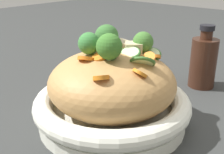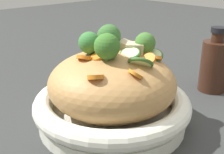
% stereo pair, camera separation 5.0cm
% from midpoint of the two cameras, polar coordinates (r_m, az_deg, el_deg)
% --- Properties ---
extents(ground_plane, '(3.00, 3.00, 0.00)m').
position_cam_midpoint_polar(ground_plane, '(0.54, -2.69, -8.96)').
color(ground_plane, '#303231').
extents(serving_bowl, '(0.28, 0.28, 0.06)m').
position_cam_midpoint_polar(serving_bowl, '(0.52, -2.74, -6.15)').
color(serving_bowl, white).
rests_on(serving_bowl, ground_plane).
extents(noodle_heap, '(0.22, 0.22, 0.11)m').
position_cam_midpoint_polar(noodle_heap, '(0.50, -2.85, -1.20)').
color(noodle_heap, tan).
rests_on(noodle_heap, serving_bowl).
extents(broccoli_florets, '(0.13, 0.10, 0.06)m').
position_cam_midpoint_polar(broccoli_florets, '(0.49, -3.05, 6.75)').
color(broccoli_florets, '#97B16D').
rests_on(broccoli_florets, serving_bowl).
extents(carrot_coins, '(0.16, 0.12, 0.03)m').
position_cam_midpoint_polar(carrot_coins, '(0.45, -2.20, 2.61)').
color(carrot_coins, orange).
rests_on(carrot_coins, serving_bowl).
extents(zucchini_slices, '(0.12, 0.10, 0.03)m').
position_cam_midpoint_polar(zucchini_slices, '(0.48, 1.37, 4.00)').
color(zucchini_slices, beige).
rests_on(zucchini_slices, serving_bowl).
extents(chicken_chunks, '(0.04, 0.06, 0.02)m').
position_cam_midpoint_polar(chicken_chunks, '(0.51, 0.46, 5.77)').
color(chicken_chunks, '#C7B28B').
rests_on(chicken_chunks, serving_bowl).
extents(soy_sauce_bottle, '(0.06, 0.06, 0.15)m').
position_cam_midpoint_polar(soy_sauce_bottle, '(0.69, 15.62, 2.97)').
color(soy_sauce_bottle, '#381E14').
rests_on(soy_sauce_bottle, ground_plane).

